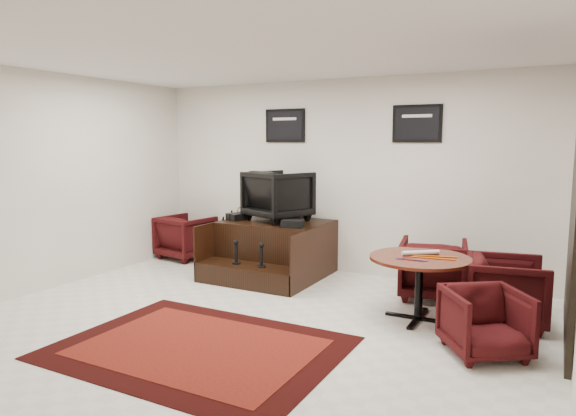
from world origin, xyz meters
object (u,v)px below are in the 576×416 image
object	(u,v)px
meeting_table	(420,265)
armchair_side	(186,235)
shine_chair	(278,193)
table_chair_back	(433,266)
table_chair_corner	(485,319)
table_chair_window	(506,288)
shine_podium	(273,250)

from	to	relation	value
meeting_table	armchair_side	bearing A→B (deg)	164.33
shine_chair	table_chair_back	xyz separation A→B (m)	(2.28, -0.20, -0.77)
table_chair_back	table_chair_corner	distance (m)	1.72
table_chair_window	table_chair_corner	world-z (taller)	table_chair_window
shine_podium	shine_chair	xyz separation A→B (m)	(0.00, 0.15, 0.82)
armchair_side	table_chair_window	bearing A→B (deg)	178.72
meeting_table	table_chair_corner	world-z (taller)	meeting_table
armchair_side	table_chair_back	world-z (taller)	table_chair_back
armchair_side	table_chair_window	distance (m)	5.02
shine_podium	table_chair_window	world-z (taller)	table_chair_window
meeting_table	table_chair_back	size ratio (longest dim) A/B	1.33
table_chair_back	table_chair_corner	world-z (taller)	table_chair_back
shine_podium	table_chair_window	distance (m)	3.23
shine_chair	table_chair_back	world-z (taller)	shine_chair
meeting_table	table_chair_window	world-z (taller)	table_chair_window
shine_podium	table_chair_back	xyz separation A→B (m)	(2.28, -0.05, 0.05)
shine_chair	armchair_side	bearing A→B (deg)	18.66
shine_chair	table_chair_window	bearing A→B (deg)	-172.62
shine_chair	table_chair_window	distance (m)	3.35
shine_chair	table_chair_window	size ratio (longest dim) A/B	1.02
table_chair_corner	table_chair_window	bearing A→B (deg)	50.50
shine_podium	shine_chair	world-z (taller)	shine_chair
shine_podium	table_chair_corner	bearing A→B (deg)	-27.00
shine_podium	shine_chair	bearing A→B (deg)	90.00
armchair_side	table_chair_back	bearing A→B (deg)	-175.37
table_chair_corner	shine_podium	bearing A→B (deg)	118.87
shine_chair	table_chair_back	distance (m)	2.42
table_chair_window	shine_chair	bearing A→B (deg)	66.41
shine_chair	table_chair_window	xyz separation A→B (m)	(3.17, -0.78, -0.78)
table_chair_corner	shine_chair	bearing A→B (deg)	116.68
shine_chair	table_chair_corner	bearing A→B (deg)	171.98
meeting_table	shine_chair	bearing A→B (deg)	155.19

